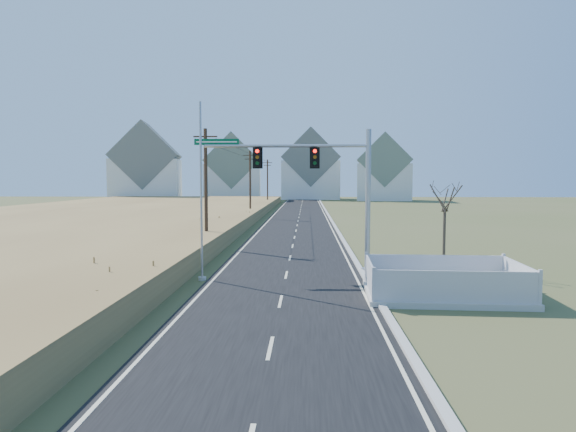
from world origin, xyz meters
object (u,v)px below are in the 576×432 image
(fence_enclosure, at_px, (443,290))
(flagpole, at_px, (201,210))
(open_sign, at_px, (375,278))
(bare_tree, at_px, (445,195))
(traffic_signal_mast, at_px, (333,186))

(fence_enclosure, xyz_separation_m, flagpole, (-11.47, 3.35, 3.35))
(fence_enclosure, bearing_deg, open_sign, 137.68)
(fence_enclosure, xyz_separation_m, bare_tree, (1.66, 6.32, 4.03))
(traffic_signal_mast, distance_m, bare_tree, 6.28)
(traffic_signal_mast, height_order, fence_enclosure, traffic_signal_mast)
(traffic_signal_mast, distance_m, flagpole, 7.46)
(flagpole, bearing_deg, fence_enclosure, -16.28)
(fence_enclosure, distance_m, open_sign, 3.78)
(fence_enclosure, bearing_deg, bare_tree, 77.97)
(flagpole, bearing_deg, open_sign, -4.41)
(open_sign, relative_size, bare_tree, 0.12)
(open_sign, bearing_deg, flagpole, 175.66)
(open_sign, height_order, flagpole, flagpole)
(fence_enclosure, relative_size, bare_tree, 1.31)
(traffic_signal_mast, relative_size, bare_tree, 1.87)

